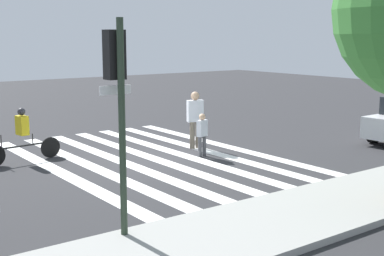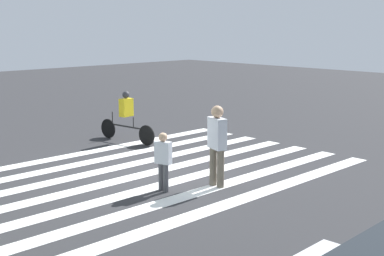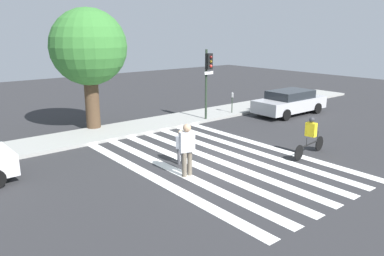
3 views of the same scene
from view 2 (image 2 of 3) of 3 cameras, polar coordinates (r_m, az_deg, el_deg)
ground_plane at (r=13.18m, az=-4.56°, el=-4.81°), size 60.00×60.00×0.00m
crosswalk_stripes at (r=13.18m, az=-4.56°, el=-4.80°), size 6.19×10.00×0.01m
pedestrian_adult_blue_shirt at (r=11.86m, az=2.69°, el=-1.42°), size 0.56×0.38×1.84m
pedestrian_child_with_backpack at (r=11.58m, az=-3.09°, el=-3.26°), size 0.39×0.26×1.31m
cyclist_far_lane at (r=16.57m, az=-7.02°, el=1.46°), size 2.31×0.43×1.58m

